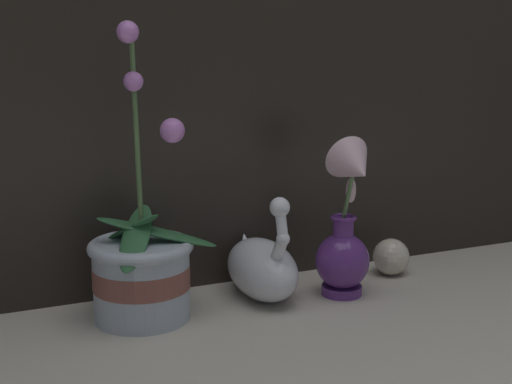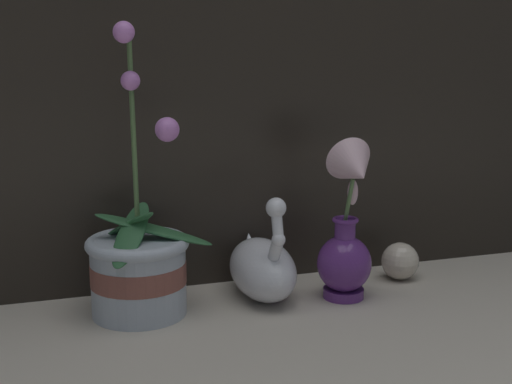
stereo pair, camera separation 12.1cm
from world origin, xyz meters
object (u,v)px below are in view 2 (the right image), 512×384
Objects in this scene: orchid_potted_plant at (139,265)px; glass_sphere at (400,261)px; swan_figurine at (262,266)px; blue_vase at (347,237)px.

orchid_potted_plant reaches higher than glass_sphere.
orchid_potted_plant is 0.22m from swan_figurine.
swan_figurine is 0.16m from blue_vase.
orchid_potted_plant reaches higher than blue_vase.
blue_vase is 4.04× the size of glass_sphere.
orchid_potted_plant is at bearing 173.15° from blue_vase.
orchid_potted_plant is 0.36m from blue_vase.
blue_vase is (0.35, -0.04, 0.03)m from orchid_potted_plant.
blue_vase is at bearing -154.30° from glass_sphere.
swan_figurine is at bearing 3.41° from orchid_potted_plant.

